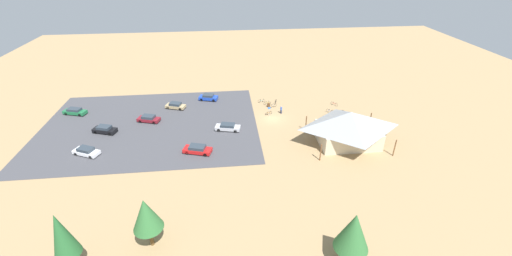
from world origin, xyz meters
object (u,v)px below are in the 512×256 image
object	(u,v)px
bicycle_white_edge_south	(273,106)
car_green_far_end	(75,111)
bicycle_red_yard_right	(334,104)
bicycle_black_near_sign	(276,101)
car_silver_inner_stall	(228,127)
bike_pavilion	(349,126)
bicycle_yellow_mid_cluster	(267,103)
pine_center	(61,235)
car_maroon_aisle_side	(149,119)
bicycle_purple_back_row	(342,113)
car_blue_end_stall	(208,97)
car_red_front_row	(197,149)
lot_sign	(269,110)
visitor_crossing_yard	(281,110)
pine_midwest	(354,231)
trash_bin	(269,105)
bicycle_orange_yard_front	(269,113)
pine_mideast	(146,214)
bicycle_teal_lone_west	(262,101)
car_black_mid_lot	(105,129)
bicycle_blue_front_row	(330,111)
car_tan_near_entry	(176,106)
car_white_by_curb	(86,151)

from	to	relation	value
bicycle_white_edge_south	car_green_far_end	size ratio (longest dim) A/B	0.32
bicycle_white_edge_south	bicycle_red_yard_right	bearing A→B (deg)	178.01
bicycle_black_near_sign	car_silver_inner_stall	size ratio (longest dim) A/B	0.34
bike_pavilion	bicycle_yellow_mid_cluster	xyz separation A→B (m)	(12.09, -17.40, -3.14)
pine_center	car_maroon_aisle_side	distance (m)	34.22
bicycle_purple_back_row	bicycle_white_edge_south	distance (m)	14.77
pine_center	bicycle_red_yard_right	size ratio (longest dim) A/B	5.62
car_blue_end_stall	car_red_front_row	bearing A→B (deg)	86.25
bike_pavilion	lot_sign	size ratio (longest dim) A/B	5.98
bike_pavilion	visitor_crossing_yard	xyz separation A→B (m)	(9.76, -12.69, -2.58)
pine_midwest	trash_bin	bearing A→B (deg)	-85.45
bicycle_black_near_sign	car_red_front_row	size ratio (longest dim) A/B	0.33
bike_pavilion	car_silver_inner_stall	size ratio (longest dim) A/B	2.62
bicycle_orange_yard_front	bicycle_white_edge_south	xyz separation A→B (m)	(-1.43, -3.34, 0.02)
pine_mideast	bicycle_orange_yard_front	size ratio (longest dim) A/B	4.56
bicycle_teal_lone_west	visitor_crossing_yard	world-z (taller)	visitor_crossing_yard
pine_center	car_black_mid_lot	size ratio (longest dim) A/B	1.68
car_red_front_row	car_blue_end_stall	distance (m)	21.72
pine_mideast	bicycle_black_near_sign	xyz separation A→B (m)	(-20.99, -37.65, -4.46)
bicycle_black_near_sign	car_black_mid_lot	distance (m)	35.73
pine_midwest	bicycle_black_near_sign	bearing A→B (deg)	-88.22
bicycle_purple_back_row	bicycle_yellow_mid_cluster	xyz separation A→B (m)	(15.00, -6.59, -0.03)
trash_bin	car_silver_inner_stall	distance (m)	13.19
car_red_front_row	car_green_far_end	xyz separation A→B (m)	(26.33, -17.44, -0.01)
pine_midwest	bicycle_white_edge_south	size ratio (longest dim) A/B	4.38
pine_mideast	bicycle_purple_back_row	bearing A→B (deg)	-138.06
bicycle_red_yard_right	bicycle_blue_front_row	bearing A→B (deg)	59.58
car_red_front_row	visitor_crossing_yard	bearing A→B (deg)	-141.82
car_black_mid_lot	pine_mideast	bearing A→B (deg)	115.62
pine_midwest	car_blue_end_stall	distance (m)	48.59
bicycle_yellow_mid_cluster	bicycle_red_yard_right	world-z (taller)	bicycle_red_yard_right
car_black_mid_lot	car_green_far_end	distance (m)	12.14
car_tan_near_entry	car_blue_end_stall	size ratio (longest dim) A/B	1.01
bicycle_blue_front_row	car_silver_inner_stall	world-z (taller)	car_silver_inner_stall
car_green_far_end	bicycle_red_yard_right	bearing A→B (deg)	178.38
bicycle_yellow_mid_cluster	car_black_mid_lot	size ratio (longest dim) A/B	0.35
bicycle_orange_yard_front	bicycle_white_edge_south	size ratio (longest dim) A/B	0.94
bicycle_blue_front_row	car_red_front_row	size ratio (longest dim) A/B	0.27
car_tan_near_entry	car_black_mid_lot	world-z (taller)	car_black_mid_lot
bike_pavilion	trash_bin	size ratio (longest dim) A/B	14.61
bicycle_orange_yard_front	car_tan_near_entry	bearing A→B (deg)	-14.28
bicycle_yellow_mid_cluster	car_maroon_aisle_side	world-z (taller)	car_maroon_aisle_side
bicycle_yellow_mid_cluster	visitor_crossing_yard	world-z (taller)	visitor_crossing_yard
pine_midwest	bicycle_yellow_mid_cluster	distance (m)	42.19
trash_bin	car_silver_inner_stall	world-z (taller)	car_silver_inner_stall
car_white_by_curb	car_green_far_end	world-z (taller)	car_white_by_curb
lot_sign	bicycle_blue_front_row	world-z (taller)	lot_sign
bicycle_orange_yard_front	bicycle_blue_front_row	bearing A→B (deg)	177.35
bike_pavilion	car_maroon_aisle_side	distance (m)	38.88
bicycle_red_yard_right	car_red_front_row	bearing A→B (deg)	28.47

